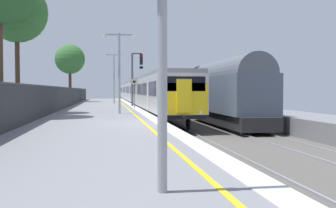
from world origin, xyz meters
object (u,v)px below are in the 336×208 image
(signal_gantry, at_px, (135,73))
(speed_limit_sign, at_px, (134,89))
(freight_train_adjacent_track, at_px, (177,90))
(background_tree_centre, at_px, (69,60))
(platform_lamp_far, at_px, (114,74))
(commuter_train_at_platform, at_px, (138,92))
(platform_lamp_mid, at_px, (119,66))
(background_tree_left, at_px, (16,14))

(signal_gantry, distance_m, speed_limit_sign, 4.58)
(freight_train_adjacent_track, height_order, background_tree_centre, background_tree_centre)
(signal_gantry, xyz_separation_m, speed_limit_sign, (-0.37, -4.30, -1.52))
(platform_lamp_far, bearing_deg, speed_limit_sign, -82.86)
(commuter_train_at_platform, height_order, platform_lamp_mid, platform_lamp_mid)
(commuter_train_at_platform, distance_m, background_tree_left, 28.84)
(freight_train_adjacent_track, height_order, signal_gantry, signal_gantry)
(background_tree_centre, bearing_deg, commuter_train_at_platform, -1.65)
(platform_lamp_mid, height_order, platform_lamp_far, platform_lamp_far)
(background_tree_left, distance_m, background_tree_centre, 26.96)
(commuter_train_at_platform, xyz_separation_m, speed_limit_sign, (-1.85, -19.94, 0.33))
(platform_lamp_mid, bearing_deg, commuter_train_at_platform, 83.20)
(freight_train_adjacent_track, xyz_separation_m, background_tree_centre, (-12.92, 7.37, 3.99))
(signal_gantry, xyz_separation_m, background_tree_centre, (-7.44, 15.89, 2.34))
(freight_train_adjacent_track, bearing_deg, speed_limit_sign, -114.52)
(speed_limit_sign, relative_size, background_tree_left, 0.30)
(platform_lamp_far, bearing_deg, freight_train_adjacent_track, 8.67)
(commuter_train_at_platform, relative_size, background_tree_centre, 8.59)
(commuter_train_at_platform, bearing_deg, signal_gantry, -95.38)
(freight_train_adjacent_track, distance_m, signal_gantry, 10.26)
(commuter_train_at_platform, bearing_deg, platform_lamp_far, -111.93)
(freight_train_adjacent_track, relative_size, signal_gantry, 10.45)
(platform_lamp_far, relative_size, background_tree_left, 0.66)
(platform_lamp_mid, xyz_separation_m, background_tree_centre, (-5.60, 28.05, 2.43))
(signal_gantry, height_order, background_tree_centre, background_tree_centre)
(freight_train_adjacent_track, height_order, speed_limit_sign, freight_train_adjacent_track)
(speed_limit_sign, relative_size, platform_lamp_mid, 0.49)
(speed_limit_sign, distance_m, background_tree_centre, 21.74)
(platform_lamp_mid, relative_size, platform_lamp_far, 0.91)
(background_tree_left, bearing_deg, speed_limit_sign, 40.53)
(platform_lamp_mid, bearing_deg, background_tree_centre, 101.29)
(commuter_train_at_platform, relative_size, signal_gantry, 12.92)
(freight_train_adjacent_track, height_order, platform_lamp_far, platform_lamp_far)
(background_tree_centre, bearing_deg, platform_lamp_far, -56.56)
(platform_lamp_far, bearing_deg, signal_gantry, -76.04)
(commuter_train_at_platform, xyz_separation_m, freight_train_adjacent_track, (4.00, -7.11, 0.20))
(platform_lamp_mid, height_order, background_tree_centre, background_tree_centre)
(commuter_train_at_platform, bearing_deg, freight_train_adjacent_track, -60.62)
(freight_train_adjacent_track, distance_m, platform_lamp_mid, 22.00)
(platform_lamp_mid, bearing_deg, background_tree_left, 170.10)
(commuter_train_at_platform, height_order, background_tree_centre, background_tree_centre)
(freight_train_adjacent_track, bearing_deg, background_tree_centre, 150.30)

